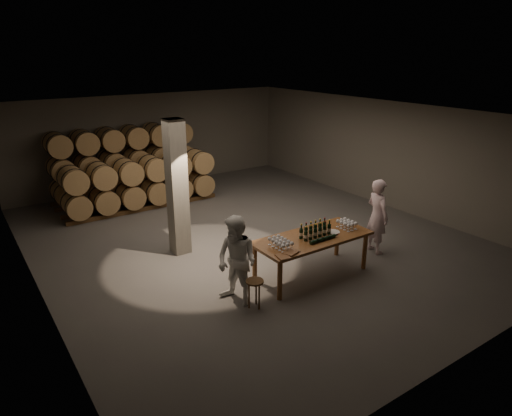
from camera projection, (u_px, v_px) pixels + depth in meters
room at (177, 188)px, 10.52m from camera, size 12.00×12.00×12.00m
tasting_table at (312, 241)px, 9.65m from camera, size 2.60×1.10×0.90m
barrel_stack_back at (124, 161)px, 14.78m from camera, size 4.70×0.95×2.31m
barrel_stack_front at (141, 182)px, 13.82m from camera, size 4.70×0.95×1.57m
bottle_cluster at (315, 231)px, 9.60m from camera, size 0.73×0.23×0.33m
lying_bottles at (323, 239)px, 9.40m from camera, size 0.76×0.08×0.08m
glass_cluster_left at (281, 241)px, 9.07m from camera, size 0.30×0.52×0.17m
glass_cluster_right at (347, 223)px, 10.03m from camera, size 0.31×0.42×0.18m
plate at (333, 232)px, 9.85m from camera, size 0.29×0.29×0.02m
notebook_near at (290, 253)px, 8.83m from camera, size 0.33×0.30×0.03m
notebook_corner at (283, 257)px, 8.67m from camera, size 0.27×0.32×0.02m
pen at (298, 252)px, 8.87m from camera, size 0.15×0.02×0.01m
stool at (255, 285)px, 8.53m from camera, size 0.34×0.34×0.56m
person_man at (377, 216)px, 10.77m from camera, size 0.53×0.72×1.81m
person_woman at (237, 261)px, 8.56m from camera, size 0.90×1.02×1.76m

